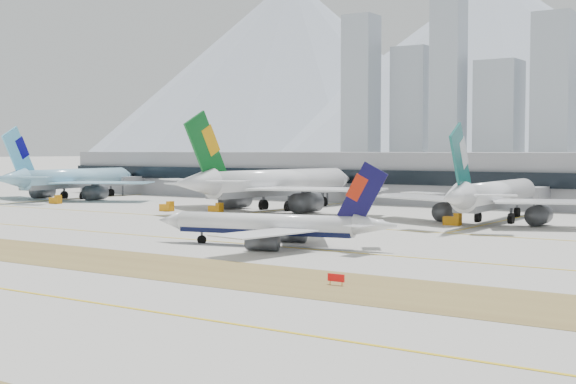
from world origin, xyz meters
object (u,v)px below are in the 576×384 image
Objects in this scene: taxiing_airliner at (274,226)px; terminal at (455,177)px; widebody_cathay at (493,197)px; widebody_korean at (71,180)px; widebody_eva at (273,185)px.

taxiing_airliner is 0.15× the size of terminal.
widebody_cathay reaches higher than terminal.
terminal is (108.30, 52.76, 1.40)m from widebody_korean.
terminal reaches higher than taxiing_airliner.
widebody_cathay is 67.84m from terminal.
widebody_korean is 0.23× the size of terminal.
widebody_korean reaches higher than widebody_cathay.
widebody_cathay is (59.61, -2.75, -1.06)m from widebody_eva.
taxiing_airliner is at bearing 163.90° from widebody_cathay.
widebody_korean reaches higher than terminal.
widebody_eva is at bearing 85.29° from widebody_cathay.
terminal is at bearing -20.40° from widebody_eva.
taxiing_airliner is at bearing -125.68° from widebody_korean.
widebody_eva is at bearing -115.35° from terminal.
widebody_eva is 62.66m from terminal.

